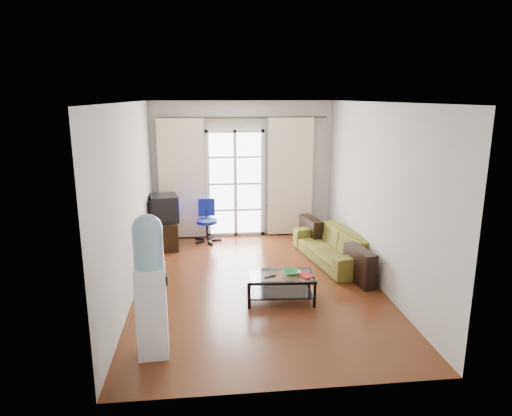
{
  "coord_description": "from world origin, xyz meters",
  "views": [
    {
      "loc": [
        -0.73,
        -6.42,
        2.78
      ],
      "look_at": [
        0.02,
        0.35,
        1.11
      ],
      "focal_mm": 32.0,
      "sensor_mm": 36.0,
      "label": 1
    }
  ],
  "objects_px": {
    "crt_tv": "(163,208)",
    "task_chair": "(207,229)",
    "coffee_table": "(280,284)",
    "water_cooler": "(150,283)",
    "tv_stand": "(164,235)",
    "sofa": "(332,246)"
  },
  "relations": [
    {
      "from": "tv_stand",
      "to": "crt_tv",
      "type": "bearing_deg",
      "value": 82.35
    },
    {
      "from": "coffee_table",
      "to": "task_chair",
      "type": "xyz_separation_m",
      "value": [
        -0.99,
        2.81,
        -0.0
      ]
    },
    {
      "from": "crt_tv",
      "to": "tv_stand",
      "type": "bearing_deg",
      "value": -98.7
    },
    {
      "from": "water_cooler",
      "to": "tv_stand",
      "type": "bearing_deg",
      "value": 88.97
    },
    {
      "from": "coffee_table",
      "to": "tv_stand",
      "type": "xyz_separation_m",
      "value": [
        -1.8,
        2.5,
        0.01
      ]
    },
    {
      "from": "tv_stand",
      "to": "task_chair",
      "type": "distance_m",
      "value": 0.87
    },
    {
      "from": "sofa",
      "to": "water_cooler",
      "type": "xyz_separation_m",
      "value": [
        -2.75,
        -2.62,
        0.57
      ]
    },
    {
      "from": "sofa",
      "to": "tv_stand",
      "type": "xyz_separation_m",
      "value": [
        -2.94,
        1.07,
        -0.02
      ]
    },
    {
      "from": "crt_tv",
      "to": "task_chair",
      "type": "relative_size",
      "value": 0.74
    },
    {
      "from": "sofa",
      "to": "task_chair",
      "type": "height_order",
      "value": "task_chair"
    },
    {
      "from": "crt_tv",
      "to": "task_chair",
      "type": "bearing_deg",
      "value": 9.89
    },
    {
      "from": "coffee_table",
      "to": "task_chair",
      "type": "distance_m",
      "value": 2.98
    },
    {
      "from": "coffee_table",
      "to": "task_chair",
      "type": "bearing_deg",
      "value": 109.41
    },
    {
      "from": "crt_tv",
      "to": "water_cooler",
      "type": "distance_m",
      "value": 3.73
    },
    {
      "from": "tv_stand",
      "to": "task_chair",
      "type": "xyz_separation_m",
      "value": [
        0.8,
        0.32,
        -0.01
      ]
    },
    {
      "from": "tv_stand",
      "to": "water_cooler",
      "type": "height_order",
      "value": "water_cooler"
    },
    {
      "from": "coffee_table",
      "to": "crt_tv",
      "type": "xyz_separation_m",
      "value": [
        -1.8,
        2.53,
        0.51
      ]
    },
    {
      "from": "task_chair",
      "to": "coffee_table",
      "type": "bearing_deg",
      "value": -70.52
    },
    {
      "from": "sofa",
      "to": "tv_stand",
      "type": "relative_size",
      "value": 2.82
    },
    {
      "from": "crt_tv",
      "to": "task_chair",
      "type": "xyz_separation_m",
      "value": [
        0.81,
        0.29,
        -0.51
      ]
    },
    {
      "from": "sofa",
      "to": "tv_stand",
      "type": "bearing_deg",
      "value": -120.29
    },
    {
      "from": "sofa",
      "to": "crt_tv",
      "type": "distance_m",
      "value": 3.18
    }
  ]
}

